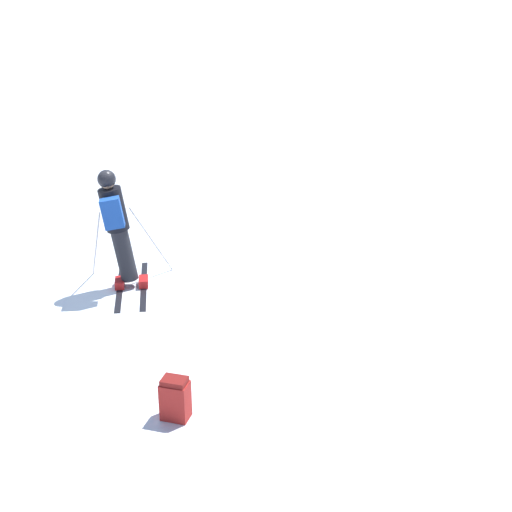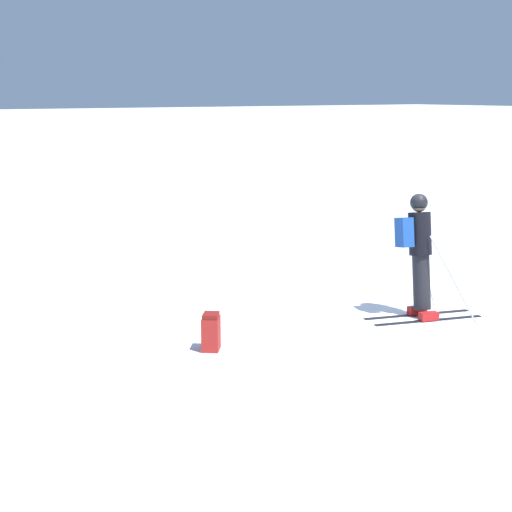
{
  "view_description": "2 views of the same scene",
  "coord_description": "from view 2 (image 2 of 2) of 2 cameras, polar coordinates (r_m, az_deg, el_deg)",
  "views": [
    {
      "loc": [
        2.28,
        9.8,
        4.71
      ],
      "look_at": [
        -1.44,
        1.47,
        0.83
      ],
      "focal_mm": 50.0,
      "sensor_mm": 36.0,
      "label": 1
    },
    {
      "loc": [
        -8.86,
        9.16,
        3.37
      ],
      "look_at": [
        0.19,
        2.93,
        1.24
      ],
      "focal_mm": 60.0,
      "sensor_mm": 36.0,
      "label": 2
    }
  ],
  "objects": [
    {
      "name": "skier",
      "position": [
        13.06,
        10.8,
        0.53
      ],
      "size": [
        1.25,
        1.81,
        1.88
      ],
      "rotation": [
        0.0,
        0.0,
        -0.29
      ],
      "color": "black",
      "rests_on": "ground"
    },
    {
      "name": "ground_plane",
      "position": [
        13.18,
        11.03,
        -4.07
      ],
      "size": [
        300.0,
        300.0,
        0.0
      ],
      "primitive_type": "plane",
      "color": "white"
    },
    {
      "name": "spare_backpack",
      "position": [
        11.32,
        -3.02,
        -5.09
      ],
      "size": [
        0.37,
        0.36,
        0.5
      ],
      "rotation": [
        0.0,
        0.0,
        5.59
      ],
      "color": "#AD231E",
      "rests_on": "ground"
    }
  ]
}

